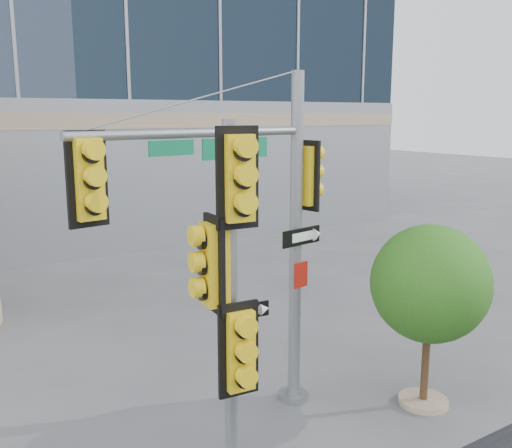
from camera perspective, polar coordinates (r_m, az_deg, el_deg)
ground at (r=10.95m, az=5.81°, el=-18.97°), size 120.00×120.00×0.00m
main_signal_pole at (r=9.64m, az=-0.56°, el=1.33°), size 4.79×1.20×6.20m
secondary_signal_pole at (r=7.81m, az=-2.59°, el=-6.09°), size 0.93×0.74×5.39m
street_tree at (r=11.06m, az=17.07°, el=-6.13°), size 2.24×2.19×3.49m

